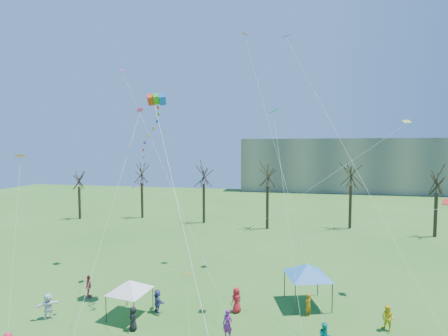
% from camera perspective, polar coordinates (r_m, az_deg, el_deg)
% --- Properties ---
extents(distant_building, '(60.00, 14.00, 15.00)m').
position_cam_1_polar(distant_building, '(96.87, 21.60, 0.50)').
color(distant_building, gray).
rests_on(distant_building, ground).
extents(bare_tree_row, '(70.11, 9.01, 10.44)m').
position_cam_1_polar(bare_tree_row, '(48.93, 9.23, -2.58)').
color(bare_tree_row, black).
rests_on(bare_tree_row, ground).
extents(big_box_kite, '(4.98, 7.09, 20.17)m').
position_cam_1_polar(big_box_kite, '(24.25, -13.42, 3.50)').
color(big_box_kite, '#F23611').
rests_on(big_box_kite, ground).
extents(canopy_tent_white, '(3.54, 3.54, 2.69)m').
position_cam_1_polar(canopy_tent_white, '(24.96, -16.85, -19.90)').
color(canopy_tent_white, '#3F3F44').
rests_on(canopy_tent_white, ground).
extents(canopy_tent_blue, '(4.15, 4.15, 3.23)m').
position_cam_1_polar(canopy_tent_blue, '(26.25, 15.01, -17.59)').
color(canopy_tent_blue, '#3F3F44').
rests_on(canopy_tent_blue, ground).
extents(festival_crowd, '(26.20, 10.41, 1.85)m').
position_cam_1_polar(festival_crowd, '(22.06, -2.95, -27.19)').
color(festival_crowd, '#E91D45').
rests_on(festival_crowd, ground).
extents(small_kites_aloft, '(28.53, 17.77, 34.80)m').
position_cam_1_polar(small_kites_aloft, '(24.86, 0.15, 7.96)').
color(small_kites_aloft, '#D5580B').
rests_on(small_kites_aloft, ground).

